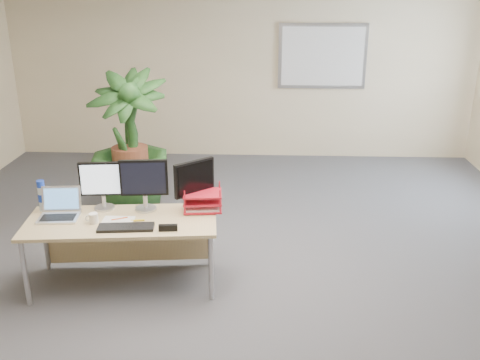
{
  "coord_description": "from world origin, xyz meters",
  "views": [
    {
      "loc": [
        0.34,
        -4.11,
        2.56
      ],
      "look_at": [
        0.14,
        0.35,
        0.92
      ],
      "focal_mm": 40.0,
      "sensor_mm": 36.0,
      "label": 1
    }
  ],
  "objects_px": {
    "desk": "(124,229)",
    "floor_plant": "(130,157)",
    "monitor_left": "(102,182)",
    "laptop": "(60,210)",
    "monitor_right": "(144,182)"
  },
  "relations": [
    {
      "from": "desk",
      "to": "floor_plant",
      "type": "distance_m",
      "value": 1.38
    },
    {
      "from": "desk",
      "to": "laptop",
      "type": "distance_m",
      "value": 0.58
    },
    {
      "from": "floor_plant",
      "to": "monitor_left",
      "type": "relative_size",
      "value": 3.38
    },
    {
      "from": "floor_plant",
      "to": "laptop",
      "type": "bearing_deg",
      "value": -102.41
    },
    {
      "from": "desk",
      "to": "monitor_left",
      "type": "distance_m",
      "value": 0.46
    },
    {
      "from": "floor_plant",
      "to": "desk",
      "type": "bearing_deg",
      "value": -79.61
    },
    {
      "from": "desk",
      "to": "laptop",
      "type": "height_order",
      "value": "laptop"
    },
    {
      "from": "monitor_left",
      "to": "floor_plant",
      "type": "bearing_deg",
      "value": 91.91
    },
    {
      "from": "monitor_left",
      "to": "desk",
      "type": "bearing_deg",
      "value": -36.62
    },
    {
      "from": "floor_plant",
      "to": "monitor_left",
      "type": "xyz_separation_m",
      "value": [
        0.04,
        -1.19,
        0.14
      ]
    },
    {
      "from": "monitor_right",
      "to": "laptop",
      "type": "height_order",
      "value": "monitor_right"
    },
    {
      "from": "monitor_right",
      "to": "laptop",
      "type": "bearing_deg",
      "value": -166.32
    },
    {
      "from": "monitor_left",
      "to": "monitor_right",
      "type": "relative_size",
      "value": 0.94
    },
    {
      "from": "desk",
      "to": "monitor_left",
      "type": "height_order",
      "value": "monitor_left"
    },
    {
      "from": "floor_plant",
      "to": "laptop",
      "type": "height_order",
      "value": "floor_plant"
    }
  ]
}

